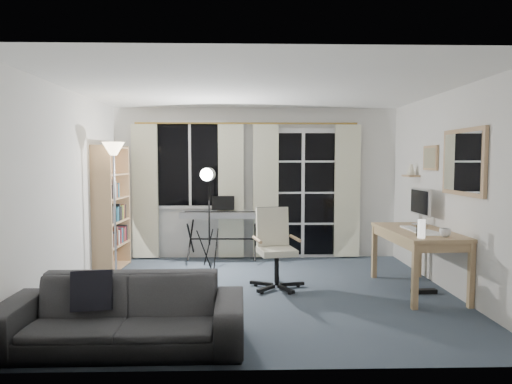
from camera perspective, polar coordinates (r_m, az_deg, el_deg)
floor at (r=5.55m, az=0.57°, el=-12.56°), size 4.50×4.00×0.02m
window at (r=7.34m, az=-8.23°, el=3.40°), size 1.20×0.08×1.40m
french_door at (r=7.37m, az=5.85°, el=-0.27°), size 1.32×0.09×2.11m
curtains at (r=7.21m, az=-1.06°, el=0.20°), size 3.60×0.07×2.13m
bookshelf at (r=6.84m, az=-17.90°, el=-2.31°), size 0.33×0.84×1.78m
torchiere_lamp at (r=6.22m, az=-17.35°, el=2.73°), size 0.31×0.31×1.81m
keyboard_piano at (r=7.07m, az=-4.18°, el=-2.96°), size 1.31×0.67×0.95m
studio_light at (r=6.58m, az=-6.01°, el=0.74°), size 0.32×0.32×1.50m
office_chair at (r=5.70m, az=2.29°, el=-6.05°), size 0.68×0.67×0.98m
desk at (r=5.79m, az=19.58°, el=-5.39°), size 0.75×1.41×0.74m
monitor at (r=6.23m, az=19.86°, el=-1.30°), size 0.18×0.53×0.46m
desk_clutter at (r=5.57m, az=19.86°, el=-6.48°), size 0.42×0.85×0.94m
mug at (r=5.35m, az=22.55°, el=-4.58°), size 0.13×0.10×0.12m
wall_mirror at (r=5.52m, az=24.48°, el=3.42°), size 0.04×0.94×0.74m
framed_print at (r=6.34m, az=20.98°, el=3.99°), size 0.03×0.42×0.32m
wall_shelf at (r=6.79m, az=18.80°, el=2.41°), size 0.16×0.30×0.18m
sofa at (r=4.07m, az=-16.27°, el=-12.99°), size 2.01×0.60×0.78m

